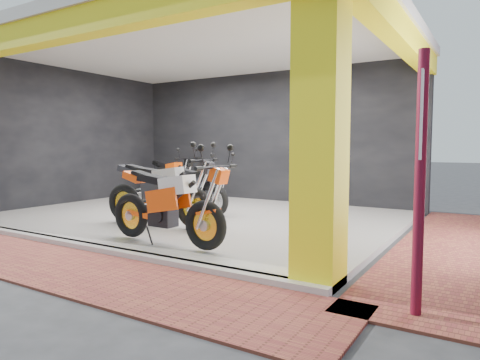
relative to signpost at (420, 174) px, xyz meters
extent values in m
plane|color=#2D2D30|center=(-4.83, 1.13, -1.31)|extent=(80.00, 80.00, 0.00)
cube|color=silver|center=(-4.83, 3.13, -1.26)|extent=(8.00, 6.00, 0.10)
cube|color=beige|center=(-4.83, 3.13, 2.29)|extent=(8.40, 6.40, 0.20)
cube|color=black|center=(-4.83, 6.23, 0.44)|extent=(8.20, 0.20, 3.50)
cube|color=black|center=(-8.93, 3.13, 0.44)|extent=(0.20, 6.20, 3.50)
cube|color=#FEF015|center=(-1.08, 0.38, 0.44)|extent=(0.50, 0.50, 3.50)
cube|color=#FEF015|center=(-4.83, 0.13, 1.99)|extent=(8.40, 0.30, 0.40)
cube|color=#FEF015|center=(-0.83, 3.13, 1.99)|extent=(0.30, 6.40, 0.40)
cube|color=silver|center=(-4.83, 0.11, -1.26)|extent=(8.00, 0.20, 0.10)
cube|color=brown|center=(-4.83, -0.67, -1.29)|extent=(9.00, 1.40, 0.03)
cube|color=brown|center=(-0.03, 3.13, -1.29)|extent=(1.40, 7.00, 0.03)
cylinder|color=#590D1F|center=(0.00, 0.00, -0.11)|extent=(0.10, 0.10, 2.38)
cube|color=white|center=(0.00, 0.00, 0.51)|extent=(0.05, 0.33, 0.76)
camera|label=1|loc=(0.61, -4.04, 0.24)|focal=32.00mm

